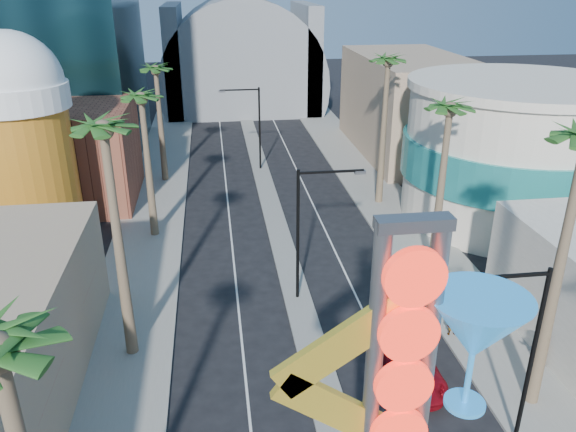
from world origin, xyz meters
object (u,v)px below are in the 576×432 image
(neon_sign, at_px, (427,399))
(pedestrian_b, at_px, (539,349))
(pedestrian_a, at_px, (453,321))
(red_pickup, at_px, (410,364))

(neon_sign, xyz_separation_m, pedestrian_b, (9.80, 9.37, -6.32))
(neon_sign, relative_size, pedestrian_a, 7.41)
(red_pickup, bearing_deg, neon_sign, -105.94)
(neon_sign, relative_size, red_pickup, 2.37)
(neon_sign, distance_m, red_pickup, 11.95)
(pedestrian_a, xyz_separation_m, pedestrian_b, (3.16, -2.85, -0.01))
(pedestrian_b, bearing_deg, red_pickup, 15.24)
(neon_sign, relative_size, pedestrian_b, 7.48)
(red_pickup, bearing_deg, pedestrian_b, 3.58)
(red_pickup, xyz_separation_m, pedestrian_b, (6.43, -0.03, 0.25))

